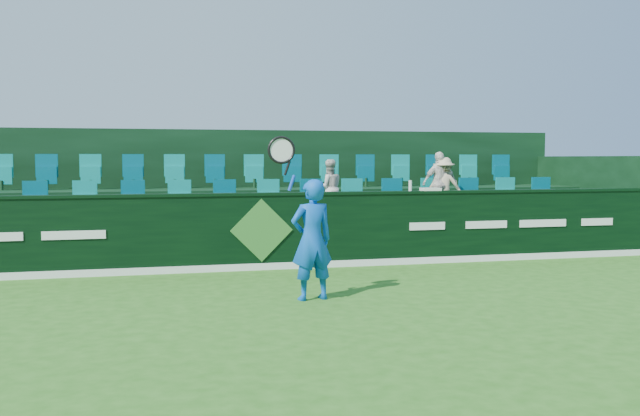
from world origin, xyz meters
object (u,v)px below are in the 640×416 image
object	(u,v)px
tennis_player	(311,238)
towel	(431,189)
spectator_middle	(440,183)
spectator_left	(329,188)
drinks_bottle	(410,186)
spectator_right	(444,186)

from	to	relation	value
tennis_player	towel	size ratio (longest dim) A/B	6.51
spectator_middle	towel	world-z (taller)	spectator_middle
spectator_left	tennis_player	bearing A→B (deg)	70.62
spectator_middle	drinks_bottle	xyz separation A→B (m)	(-1.09, -1.12, 0.00)
spectator_middle	spectator_right	bearing A→B (deg)	177.21
spectator_middle	spectator_right	size ratio (longest dim) A/B	1.10
towel	spectator_right	bearing A→B (deg)	55.54
spectator_left	spectator_middle	world-z (taller)	spectator_middle
spectator_right	towel	bearing A→B (deg)	74.03
spectator_left	spectator_right	world-z (taller)	spectator_right
tennis_player	spectator_left	xyz separation A→B (m)	(1.32, 3.97, 0.51)
spectator_middle	towel	distance (m)	1.31
tennis_player	drinks_bottle	distance (m)	3.89
spectator_middle	towel	bearing A→B (deg)	55.80
towel	drinks_bottle	size ratio (longest dim) A/B	1.80
towel	tennis_player	bearing A→B (deg)	-136.20
spectator_middle	tennis_player	bearing A→B (deg)	44.56
spectator_left	drinks_bottle	distance (m)	1.68
tennis_player	spectator_middle	xyz separation A→B (m)	(3.66, 3.97, 0.59)
spectator_middle	spectator_right	distance (m)	0.10
tennis_player	towel	bearing A→B (deg)	43.80
spectator_left	towel	world-z (taller)	spectator_left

